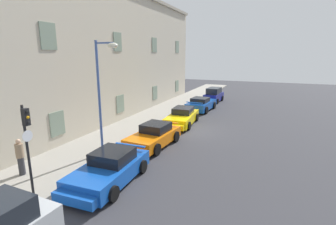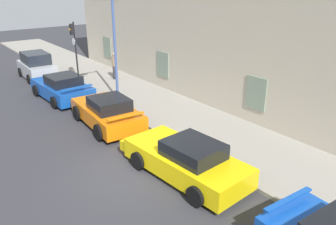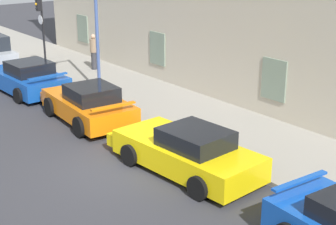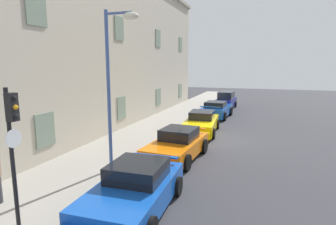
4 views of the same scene
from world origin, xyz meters
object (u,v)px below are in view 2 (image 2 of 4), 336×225
object	(u,v)px
sportscar_white_middle	(182,158)
traffic_light	(74,41)
street_lamp	(106,19)
pedestrian_admiring	(115,65)
sportscar_yellow_flank	(106,111)
sportscar_red_lead	(61,87)
hatchback_distant	(37,67)

from	to	relation	value
sportscar_white_middle	traffic_light	bearing A→B (deg)	172.28
street_lamp	pedestrian_admiring	bearing A→B (deg)	147.83
sportscar_yellow_flank	pedestrian_admiring	xyz separation A→B (m)	(-6.11, 3.91, 0.42)
sportscar_red_lead	sportscar_yellow_flank	size ratio (longest dim) A/B	0.99
sportscar_yellow_flank	sportscar_white_middle	size ratio (longest dim) A/B	0.93
traffic_light	street_lamp	size ratio (longest dim) A/B	0.59
sportscar_white_middle	hatchback_distant	world-z (taller)	hatchback_distant
sportscar_yellow_flank	street_lamp	bearing A→B (deg)	146.68
sportscar_yellow_flank	sportscar_white_middle	xyz separation A→B (m)	(5.51, 0.02, -0.03)
hatchback_distant	traffic_light	distance (m)	3.76
sportscar_white_middle	sportscar_yellow_flank	bearing A→B (deg)	-179.84
street_lamp	pedestrian_admiring	size ratio (longest dim) A/B	3.57
hatchback_distant	pedestrian_admiring	world-z (taller)	pedestrian_admiring
sportscar_red_lead	hatchback_distant	size ratio (longest dim) A/B	1.29
sportscar_red_lead	pedestrian_admiring	xyz separation A→B (m)	(-1.12, 4.12, 0.44)
sportscar_white_middle	street_lamp	distance (m)	9.00
traffic_light	sportscar_yellow_flank	bearing A→B (deg)	-13.55
sportscar_yellow_flank	hatchback_distant	size ratio (longest dim) A/B	1.30
pedestrian_admiring	traffic_light	bearing A→B (deg)	-117.37
sportscar_yellow_flank	pedestrian_admiring	distance (m)	7.27
traffic_light	pedestrian_admiring	world-z (taller)	traffic_light
hatchback_distant	sportscar_white_middle	bearing A→B (deg)	-0.19
sportscar_yellow_flank	hatchback_distant	world-z (taller)	hatchback_distant
sportscar_red_lead	traffic_light	xyz separation A→B (m)	(-2.24, 1.95, 2.09)
sportscar_white_middle	pedestrian_admiring	bearing A→B (deg)	161.46
sportscar_yellow_flank	sportscar_red_lead	bearing A→B (deg)	-177.68
sportscar_yellow_flank	traffic_light	world-z (taller)	traffic_light
traffic_light	street_lamp	bearing A→B (deg)	-1.49
pedestrian_admiring	hatchback_distant	bearing A→B (deg)	-135.44
sportscar_red_lead	hatchback_distant	xyz separation A→B (m)	(-5.03, 0.27, 0.19)
street_lamp	sportscar_red_lead	bearing A→B (deg)	-144.23
sportscar_yellow_flank	pedestrian_admiring	bearing A→B (deg)	147.36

